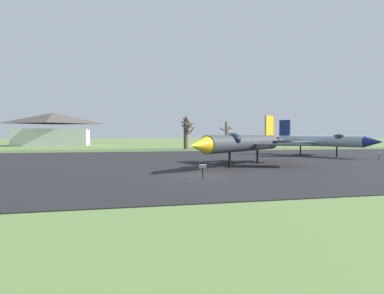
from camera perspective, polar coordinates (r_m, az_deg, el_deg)
ground_plane at (r=23.56m, az=1.50°, el=-5.32°), size 600.00×600.00×0.00m
asphalt_apron at (r=36.91m, az=-3.74°, el=-2.59°), size 103.67×45.61×0.05m
grass_verge_strip at (r=65.46m, az=-7.70°, el=-0.56°), size 163.67×12.00×0.06m
jet_fighter_front_right at (r=49.59m, az=21.98°, el=1.07°), size 10.83×15.80×5.50m
info_placard_front_right at (r=45.81m, az=30.32°, el=-1.23°), size 0.52×0.28×0.97m
jet_fighter_rear_center at (r=31.74m, az=9.00°, el=0.75°), size 14.28×13.07×5.29m
info_placard_rear_center at (r=22.20m, az=1.92°, el=-4.11°), size 0.53×0.28×1.04m
bare_tree_far_left at (r=69.04m, az=-1.18°, el=2.64°), size 2.30×2.04×6.81m
bare_tree_left_of_center at (r=69.78m, az=-0.89°, el=2.72°), size 2.55×2.58×7.17m
bare_tree_center at (r=72.96m, az=6.10°, el=2.28°), size 3.20×2.78×6.09m
visitor_building at (r=103.45m, az=-23.52°, el=2.91°), size 20.96×13.43×9.70m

